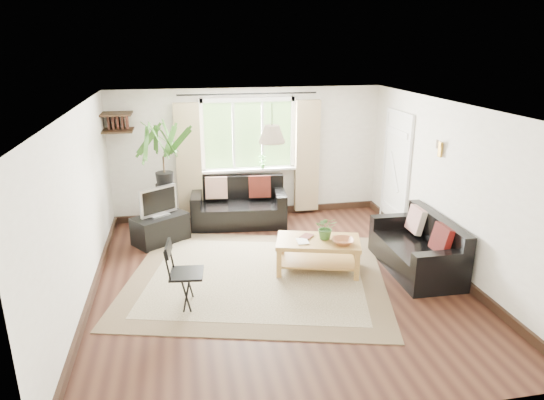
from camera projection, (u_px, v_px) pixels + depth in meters
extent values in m
plane|color=black|center=(277.00, 280.00, 6.81)|extent=(5.50, 5.50, 0.00)
plane|color=white|center=(278.00, 107.00, 6.06)|extent=(5.50, 5.50, 0.00)
cube|color=silver|center=(248.00, 153.00, 9.00)|extent=(5.00, 0.02, 2.40)
cube|color=silver|center=(346.00, 303.00, 3.87)|extent=(5.00, 0.02, 2.40)
cube|color=silver|center=(80.00, 210.00, 5.98)|extent=(0.02, 5.50, 2.40)
cube|color=silver|center=(450.00, 188.00, 6.88)|extent=(0.02, 5.50, 2.40)
cube|color=beige|center=(257.00, 276.00, 6.88)|extent=(4.21, 3.84, 0.02)
cube|color=silver|center=(396.00, 172.00, 8.52)|extent=(0.06, 0.96, 2.06)
imported|color=#325C24|center=(326.00, 228.00, 6.92)|extent=(0.37, 0.34, 0.34)
imported|color=#A05C37|center=(343.00, 241.00, 6.79)|extent=(0.36, 0.36, 0.07)
imported|color=white|center=(297.00, 242.00, 6.85)|extent=(0.17, 0.23, 0.02)
imported|color=brown|center=(302.00, 235.00, 7.07)|extent=(0.25, 0.26, 0.02)
cube|color=black|center=(161.00, 229.00, 8.02)|extent=(0.99, 0.89, 0.47)
imported|color=#2D6023|center=(263.00, 161.00, 8.97)|extent=(0.14, 0.10, 0.27)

